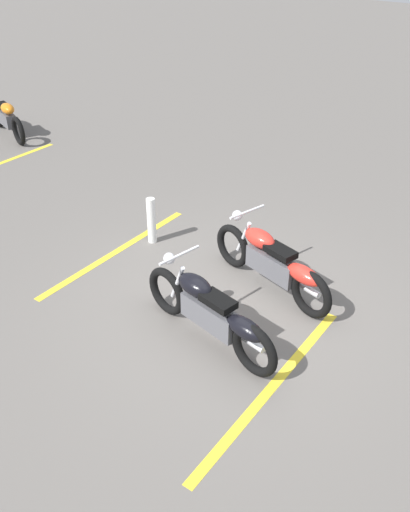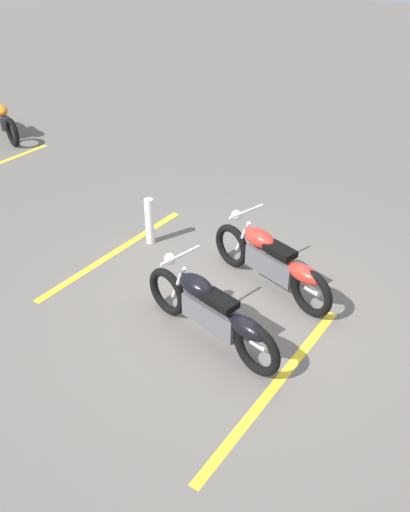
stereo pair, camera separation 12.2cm
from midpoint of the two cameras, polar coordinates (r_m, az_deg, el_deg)
ground_plane at (r=7.49m, az=3.44°, el=-5.52°), size 60.00×60.00×0.00m
motorcycle_bright_foreground at (r=7.65m, az=7.48°, el=-0.67°), size 2.20×0.72×1.04m
motorcycle_dark_foreground at (r=6.67m, az=1.14°, el=-5.84°), size 2.23×0.62×1.04m
motorcycle_row_far_left at (r=14.23m, az=-19.66°, el=13.42°), size 2.14×0.69×0.82m
bollard_post at (r=8.83m, az=-5.15°, el=3.66°), size 0.14×0.14×0.77m
parking_stripe_near at (r=6.46m, az=7.56°, el=-13.18°), size 0.33×3.20×0.01m
parking_stripe_mid at (r=8.81m, az=-8.70°, el=0.49°), size 0.33×3.20×0.01m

